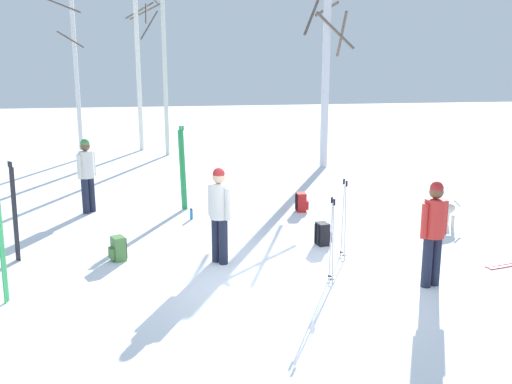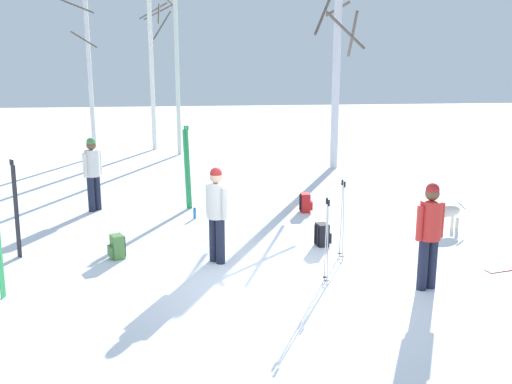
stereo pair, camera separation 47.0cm
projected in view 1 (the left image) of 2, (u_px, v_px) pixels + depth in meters
ground_plane at (278, 283)px, 9.69m from camera, size 60.00×60.00×0.00m
person_0 at (434, 227)px, 9.36m from camera, size 0.50×0.34×1.72m
person_1 at (219, 209)px, 10.38m from camera, size 0.37×0.43×1.72m
person_2 at (87, 171)px, 13.60m from camera, size 0.38×0.42×1.72m
dog at (442, 210)px, 12.53m from camera, size 0.88×0.36×0.57m
ski_pair_planted_0 at (1, 238)px, 8.75m from camera, size 0.05×0.17×2.03m
ski_pair_planted_1 at (183, 169)px, 13.86m from camera, size 0.18×0.02×1.97m
ski_pair_planted_2 at (15, 212)px, 10.49m from camera, size 0.15×0.15×1.81m
ski_poles_0 at (332, 238)px, 9.57m from camera, size 0.07×0.24×1.41m
ski_poles_1 at (344, 217)px, 10.68m from camera, size 0.07×0.26×1.45m
backpack_0 at (302, 202)px, 13.86m from camera, size 0.29×0.26×0.44m
backpack_1 at (323, 234)px, 11.52m from camera, size 0.32×0.30×0.44m
backpack_2 at (118, 249)px, 10.68m from camera, size 0.34×0.32×0.44m
water_bottle_0 at (191, 214)px, 13.25m from camera, size 0.06×0.06×0.25m
birch_tree_1 at (74, 52)px, 19.58m from camera, size 1.47×1.45×6.93m
birch_tree_2 at (138, 59)px, 21.42m from camera, size 1.32×1.71×6.30m
birch_tree_3 at (163, 50)px, 20.30m from camera, size 0.85×1.35×7.05m
birch_tree_4 at (326, 74)px, 18.37m from camera, size 1.49×1.50×5.45m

